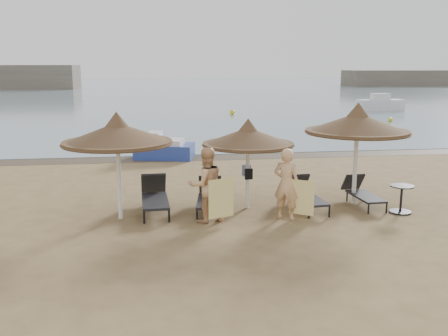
{
  "coord_description": "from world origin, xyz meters",
  "views": [
    {
      "loc": [
        -2.05,
        -12.32,
        4.04
      ],
      "look_at": [
        -0.14,
        1.2,
        1.21
      ],
      "focal_mm": 40.0,
      "sensor_mm": 36.0,
      "label": 1
    }
  ],
  "objects_px": {
    "palapa_center": "(248,137)",
    "palapa_right": "(357,124)",
    "palapa_left": "(117,134)",
    "lounger_near_left": "(210,196)",
    "person_left": "(206,179)",
    "lounger_far_left": "(155,196)",
    "side_table": "(401,200)",
    "lounger_far_right": "(362,192)",
    "lounger_near_right": "(305,194)",
    "person_right": "(287,178)",
    "pedal_boat": "(164,149)"
  },
  "relations": [
    {
      "from": "palapa_left",
      "to": "lounger_near_left",
      "type": "distance_m",
      "value": 3.13
    },
    {
      "from": "person_left",
      "to": "palapa_right",
      "type": "bearing_deg",
      "value": 178.47
    },
    {
      "from": "palapa_right",
      "to": "pedal_boat",
      "type": "relative_size",
      "value": 1.09
    },
    {
      "from": "palapa_center",
      "to": "lounger_far_right",
      "type": "xyz_separation_m",
      "value": [
        3.41,
        -0.08,
        -1.69
      ]
    },
    {
      "from": "lounger_near_left",
      "to": "person_left",
      "type": "bearing_deg",
      "value": -92.82
    },
    {
      "from": "palapa_left",
      "to": "palapa_center",
      "type": "height_order",
      "value": "palapa_left"
    },
    {
      "from": "lounger_far_left",
      "to": "lounger_far_right",
      "type": "xyz_separation_m",
      "value": [
        6.04,
        -0.18,
        -0.07
      ]
    },
    {
      "from": "lounger_near_left",
      "to": "person_right",
      "type": "distance_m",
      "value": 2.34
    },
    {
      "from": "person_left",
      "to": "person_right",
      "type": "height_order",
      "value": "person_left"
    },
    {
      "from": "person_left",
      "to": "lounger_near_right",
      "type": "bearing_deg",
      "value": -178.41
    },
    {
      "from": "palapa_right",
      "to": "lounger_far_left",
      "type": "relative_size",
      "value": 1.39
    },
    {
      "from": "palapa_right",
      "to": "person_left",
      "type": "distance_m",
      "value": 4.82
    },
    {
      "from": "lounger_near_left",
      "to": "lounger_far_right",
      "type": "bearing_deg",
      "value": 7.59
    },
    {
      "from": "palapa_left",
      "to": "lounger_near_right",
      "type": "distance_m",
      "value": 5.54
    },
    {
      "from": "side_table",
      "to": "lounger_near_left",
      "type": "bearing_deg",
      "value": 168.89
    },
    {
      "from": "person_right",
      "to": "pedal_boat",
      "type": "distance_m",
      "value": 9.85
    },
    {
      "from": "side_table",
      "to": "pedal_boat",
      "type": "distance_m",
      "value": 11.2
    },
    {
      "from": "lounger_near_left",
      "to": "lounger_far_right",
      "type": "distance_m",
      "value": 4.51
    },
    {
      "from": "lounger_far_left",
      "to": "lounger_near_left",
      "type": "relative_size",
      "value": 1.06
    },
    {
      "from": "palapa_left",
      "to": "person_right",
      "type": "height_order",
      "value": "palapa_left"
    },
    {
      "from": "side_table",
      "to": "person_right",
      "type": "relative_size",
      "value": 0.35
    },
    {
      "from": "lounger_near_left",
      "to": "person_left",
      "type": "height_order",
      "value": "person_left"
    },
    {
      "from": "lounger_far_right",
      "to": "side_table",
      "type": "height_order",
      "value": "lounger_far_right"
    },
    {
      "from": "palapa_left",
      "to": "palapa_right",
      "type": "bearing_deg",
      "value": 4.66
    },
    {
      "from": "lounger_far_right",
      "to": "person_right",
      "type": "bearing_deg",
      "value": -160.62
    },
    {
      "from": "lounger_near_left",
      "to": "lounger_near_right",
      "type": "distance_m",
      "value": 2.75
    },
    {
      "from": "lounger_far_left",
      "to": "lounger_near_left",
      "type": "distance_m",
      "value": 1.54
    },
    {
      "from": "lounger_near_left",
      "to": "side_table",
      "type": "height_order",
      "value": "lounger_near_left"
    },
    {
      "from": "lounger_near_left",
      "to": "palapa_right",
      "type": "bearing_deg",
      "value": 9.24
    },
    {
      "from": "lounger_near_left",
      "to": "lounger_near_right",
      "type": "relative_size",
      "value": 1.02
    },
    {
      "from": "lounger_far_right",
      "to": "side_table",
      "type": "bearing_deg",
      "value": -56.52
    },
    {
      "from": "palapa_center",
      "to": "lounger_near_left",
      "type": "bearing_deg",
      "value": -178.48
    },
    {
      "from": "lounger_near_right",
      "to": "person_left",
      "type": "bearing_deg",
      "value": -167.37
    },
    {
      "from": "palapa_left",
      "to": "lounger_near_left",
      "type": "bearing_deg",
      "value": 11.03
    },
    {
      "from": "lounger_near_left",
      "to": "lounger_near_right",
      "type": "xyz_separation_m",
      "value": [
        2.75,
        -0.14,
        -0.0
      ]
    },
    {
      "from": "lounger_far_left",
      "to": "lounger_far_right",
      "type": "height_order",
      "value": "lounger_far_left"
    },
    {
      "from": "lounger_far_left",
      "to": "person_left",
      "type": "distance_m",
      "value": 1.92
    },
    {
      "from": "palapa_left",
      "to": "pedal_boat",
      "type": "relative_size",
      "value": 1.05
    },
    {
      "from": "palapa_center",
      "to": "palapa_right",
      "type": "distance_m",
      "value": 3.23
    },
    {
      "from": "palapa_left",
      "to": "person_right",
      "type": "relative_size",
      "value": 1.3
    },
    {
      "from": "lounger_near_left",
      "to": "lounger_near_right",
      "type": "height_order",
      "value": "lounger_near_left"
    },
    {
      "from": "palapa_right",
      "to": "person_right",
      "type": "bearing_deg",
      "value": -153.17
    },
    {
      "from": "lounger_near_right",
      "to": "person_left",
      "type": "relative_size",
      "value": 0.88
    },
    {
      "from": "palapa_left",
      "to": "side_table",
      "type": "xyz_separation_m",
      "value": [
        7.69,
        -0.55,
        -1.92
      ]
    },
    {
      "from": "palapa_right",
      "to": "person_left",
      "type": "relative_size",
      "value": 1.32
    },
    {
      "from": "lounger_far_left",
      "to": "palapa_right",
      "type": "bearing_deg",
      "value": -2.52
    },
    {
      "from": "lounger_far_left",
      "to": "lounger_near_right",
      "type": "distance_m",
      "value": 4.29
    },
    {
      "from": "lounger_far_left",
      "to": "person_left",
      "type": "relative_size",
      "value": 0.95
    },
    {
      "from": "palapa_center",
      "to": "person_right",
      "type": "relative_size",
      "value": 1.17
    },
    {
      "from": "lounger_near_right",
      "to": "person_left",
      "type": "distance_m",
      "value": 3.18
    }
  ]
}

